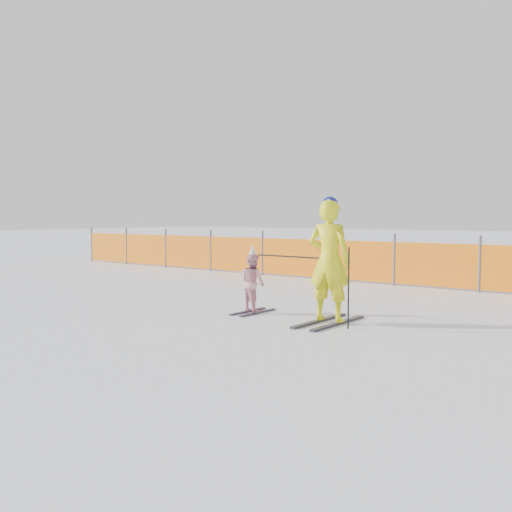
{
  "coord_description": "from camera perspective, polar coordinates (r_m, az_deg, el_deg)",
  "views": [
    {
      "loc": [
        5.89,
        -6.96,
        1.66
      ],
      "look_at": [
        0.0,
        0.5,
        1.0
      ],
      "focal_mm": 40.0,
      "sensor_mm": 36.0,
      "label": 1
    }
  ],
  "objects": [
    {
      "name": "ground",
      "position": [
        9.27,
        -1.93,
        -6.35
      ],
      "size": [
        120.0,
        120.0,
        0.0
      ],
      "primitive_type": "plane",
      "color": "white",
      "rests_on": "ground"
    },
    {
      "name": "child",
      "position": [
        9.8,
        -0.34,
        -2.6
      ],
      "size": [
        0.57,
        0.93,
        1.18
      ],
      "color": "black",
      "rests_on": "ground"
    },
    {
      "name": "safety_fence",
      "position": [
        15.71,
        2.9,
        -0.05
      ],
      "size": [
        17.72,
        0.06,
        1.25
      ],
      "color": "#595960",
      "rests_on": "ground"
    },
    {
      "name": "adult",
      "position": [
        8.88,
        7.35,
        -0.42
      ],
      "size": [
        0.73,
        1.51,
        1.97
      ],
      "color": "black",
      "rests_on": "ground"
    },
    {
      "name": "ski_poles",
      "position": [
        8.9,
        6.07,
        -1.51
      ],
      "size": [
        1.87,
        0.24,
        1.21
      ],
      "color": "black",
      "rests_on": "ground"
    }
  ]
}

